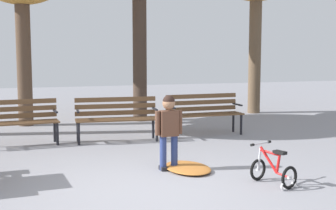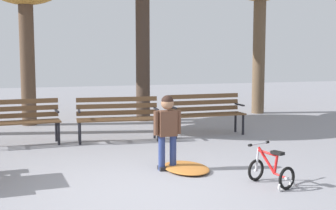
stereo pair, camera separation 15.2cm
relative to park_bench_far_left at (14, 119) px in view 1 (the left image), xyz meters
The scene contains 7 objects.
ground 3.87m from the park_bench_far_left, 65.41° to the right, with size 36.00×36.00×0.00m, color gray.
park_bench_far_left is the anchor object (origin of this frame).
park_bench_left 1.92m from the park_bench_far_left, ahead, with size 1.63×0.58×0.85m.
park_bench_right 3.80m from the park_bench_far_left, ahead, with size 1.61×0.49×0.85m.
child_standing 3.39m from the park_bench_far_left, 49.77° to the right, with size 0.42×0.19×1.11m.
kids_bicycle 4.98m from the park_bench_far_left, 49.05° to the right, with size 0.52×0.63×0.54m.
leaf_pile 3.66m from the park_bench_far_left, 47.65° to the right, with size 0.91×0.63×0.07m, color #B26B2D.
Camera 1 is at (-1.51, -5.55, 1.75)m, focal length 49.99 mm.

